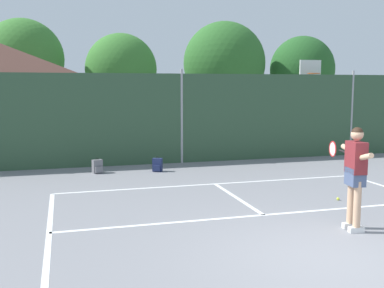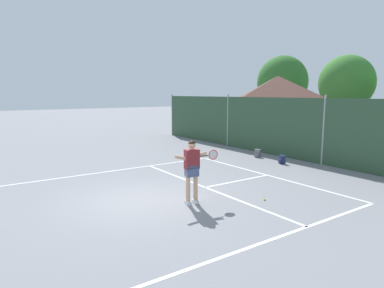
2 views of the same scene
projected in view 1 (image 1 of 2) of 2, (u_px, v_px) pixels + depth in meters
name	position (u px, v px, depth m)	size (l,w,h in m)	color
ground_plane	(334.00, 260.00, 6.78)	(120.00, 120.00, 0.00)	gray
court_markings	(311.00, 245.00, 7.40)	(8.30, 11.10, 0.01)	white
chainlink_fence	(182.00, 119.00, 15.19)	(26.09, 0.09, 3.11)	#2D4C33
basketball_hoop	(309.00, 92.00, 17.87)	(0.90, 0.67, 3.55)	#9E9EA3
treeline_backdrop	(116.00, 62.00, 25.09)	(26.73, 4.35, 6.51)	brown
tennis_player	(355.00, 169.00, 8.06)	(0.31, 1.44, 1.85)	silver
tennis_ball	(338.00, 199.00, 10.32)	(0.07, 0.07, 0.07)	#CCE033
backpack_grey	(97.00, 167.00, 13.50)	(0.32, 0.31, 0.46)	slate
backpack_navy	(157.00, 165.00, 13.76)	(0.33, 0.32, 0.46)	navy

